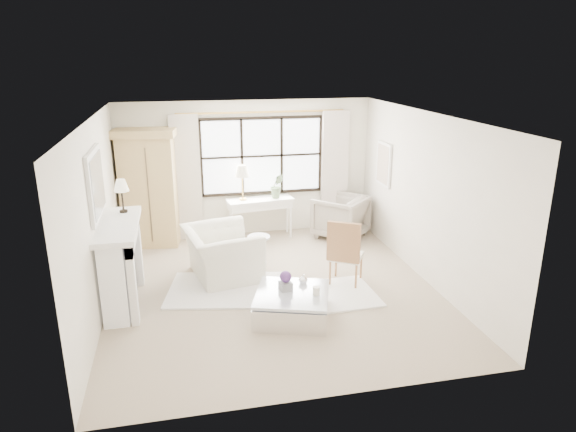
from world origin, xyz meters
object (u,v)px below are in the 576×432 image
(coffee_table, at_px, (292,305))
(armoire, at_px, (149,187))
(console_table, at_px, (260,218))
(club_armchair, at_px, (222,253))

(coffee_table, bearing_deg, armoire, 138.67)
(armoire, distance_m, console_table, 2.23)
(console_table, distance_m, coffee_table, 3.38)
(armoire, relative_size, club_armchair, 1.77)
(armoire, relative_size, coffee_table, 1.77)
(armoire, xyz_separation_m, coffee_table, (2.01, -3.43, -0.96))
(armoire, xyz_separation_m, console_table, (2.11, -0.06, -0.74))
(console_table, relative_size, coffee_table, 1.07)
(console_table, bearing_deg, armoire, 171.01)
(console_table, height_order, coffee_table, console_table)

